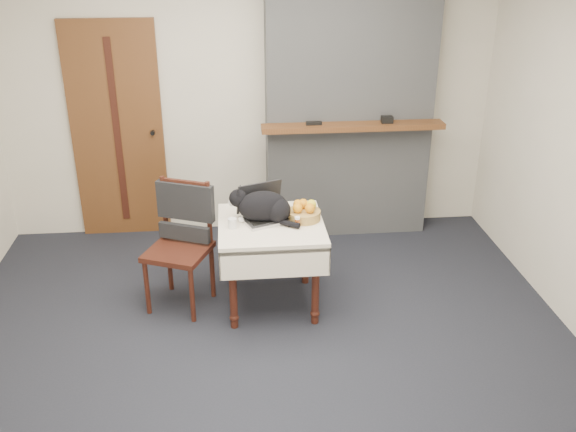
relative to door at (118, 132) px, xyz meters
name	(u,v)px	position (x,y,z in m)	size (l,w,h in m)	color
ground	(264,344)	(1.20, -1.97, -1.00)	(4.50, 4.50, 0.00)	black
room_shell	(256,83)	(1.20, -1.51, 0.76)	(4.52, 4.01, 2.61)	beige
door	(118,132)	(0.00, 0.00, 0.00)	(0.82, 0.10, 2.00)	brown
chimney	(349,98)	(2.10, -0.13, 0.30)	(1.62, 0.48, 2.60)	gray
side_table	(271,236)	(1.29, -1.44, -0.41)	(0.78, 0.78, 0.70)	#35140E
laptop	(264,210)	(1.25, -1.34, -0.23)	(0.44, 0.41, 0.26)	#B7B7BC
cat	(264,207)	(1.25, -1.40, -0.18)	(0.53, 0.33, 0.27)	black
cream_jar	(232,223)	(1.01, -1.50, -0.26)	(0.07, 0.07, 0.07)	silver
pill_bottle	(297,222)	(1.48, -1.53, -0.26)	(0.04, 0.04, 0.08)	#9E4213
fruit_basket	(304,212)	(1.54, -1.39, -0.24)	(0.25, 0.25, 0.14)	#B08547
desk_clutter	(296,218)	(1.48, -1.38, -0.30)	(0.14, 0.02, 0.01)	black
chair	(182,227)	(0.63, -1.29, -0.37)	(0.57, 0.57, 0.98)	#35140E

